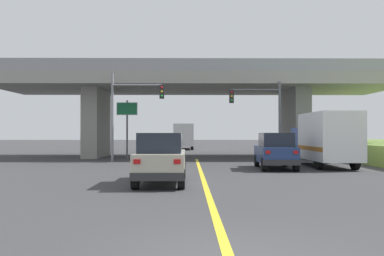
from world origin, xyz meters
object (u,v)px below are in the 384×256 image
box_truck (325,139)px  semi_truck_distant (184,136)px  suv_lead (161,158)px  highway_sign (127,115)px  suv_crossing (275,151)px  traffic_signal_farside (129,106)px  traffic_signal_nearside (262,109)px

box_truck → semi_truck_distant: bearing=108.6°
suv_lead → highway_sign: size_ratio=1.01×
suv_crossing → box_truck: 3.63m
highway_sign → box_truck: bearing=-32.4°
box_truck → highway_sign: 15.48m
traffic_signal_farside → highway_sign: size_ratio=1.35×
suv_crossing → traffic_signal_nearside: (0.49, 6.58, 2.70)m
highway_sign → semi_truck_distant: bearing=76.1°
traffic_signal_nearside → traffic_signal_farside: bearing=-175.5°
suv_crossing → highway_sign: 13.91m
suv_lead → box_truck: bearing=40.6°
suv_lead → traffic_signal_nearside: (6.44, 13.07, 2.70)m
traffic_signal_nearside → semi_truck_distant: size_ratio=0.77×
suv_crossing → traffic_signal_farside: bearing=149.9°
traffic_signal_farside → highway_sign: 3.92m
traffic_signal_nearside → traffic_signal_farside: 9.52m
suv_lead → highway_sign: 16.75m
suv_lead → highway_sign: highway_sign is taller
suv_crossing → box_truck: bearing=26.3°
suv_lead → traffic_signal_nearside: traffic_signal_nearside is taller
suv_crossing → box_truck: box_truck is taller
suv_lead → suv_crossing: bearing=47.5°
suv_lead → box_truck: (9.23, 7.91, 0.65)m
semi_truck_distant → traffic_signal_farside: bearing=-99.6°
traffic_signal_nearside → suv_crossing: bearing=-94.3°
suv_lead → traffic_signal_farside: bearing=103.9°
box_truck → traffic_signal_farside: (-12.27, 4.41, 2.25)m
semi_truck_distant → suv_lead: bearing=-91.0°
suv_lead → suv_crossing: size_ratio=1.06×
suv_crossing → traffic_signal_farside: traffic_signal_farside is taller
highway_sign → suv_crossing: bearing=-44.8°
box_truck → traffic_signal_nearside: bearing=118.3°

